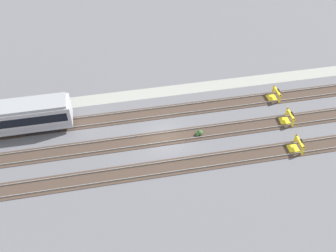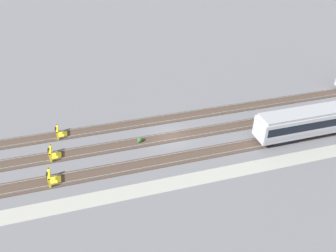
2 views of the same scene
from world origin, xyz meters
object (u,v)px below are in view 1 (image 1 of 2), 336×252
Objects in this scene: bumper_stop_near_inner_track at (288,118)px; weed_clump at (200,133)px; bumper_stop_middle_track at (297,146)px; bumper_stop_nearest_track at (274,95)px.

bumper_stop_near_inner_track reaches higher than weed_clump.
bumper_stop_middle_track is 2.18× the size of weed_clump.
weed_clump is at bearing 1.02° from bumper_stop_near_inner_track.
bumper_stop_nearest_track is at bearing -95.96° from bumper_stop_middle_track.
bumper_stop_middle_track is at bearing 79.37° from bumper_stop_near_inner_track.
bumper_stop_near_inner_track and bumper_stop_middle_track have the same top height.
weed_clump is (10.39, 0.18, -0.27)m from bumper_stop_near_inner_track.
bumper_stop_middle_track reaches higher than weed_clump.
bumper_stop_nearest_track is 1.00× the size of bumper_stop_middle_track.
bumper_stop_nearest_track is 8.45m from bumper_stop_middle_track.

